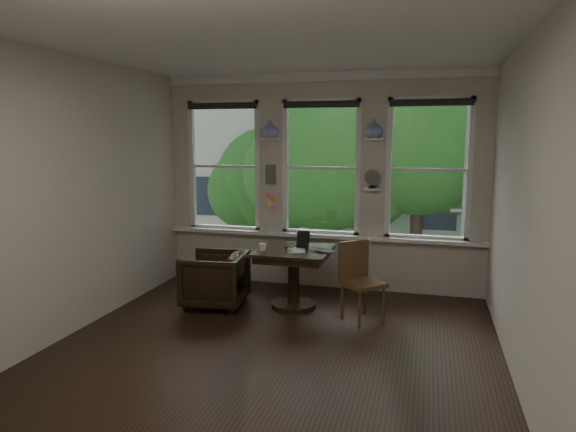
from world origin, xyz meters
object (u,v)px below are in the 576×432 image
(side_chair_right, at_px, (363,283))
(laptop, at_px, (321,252))
(mug, at_px, (263,247))
(armchair_left, at_px, (215,279))
(table, at_px, (294,278))

(side_chair_right, distance_m, laptop, 0.63)
(laptop, bearing_deg, side_chair_right, 14.61)
(laptop, xyz_separation_m, mug, (-0.71, -0.09, 0.03))
(armchair_left, xyz_separation_m, side_chair_right, (1.88, -0.04, 0.11))
(armchair_left, bearing_deg, side_chair_right, 83.26)
(table, bearing_deg, laptop, -15.62)
(side_chair_right, xyz_separation_m, mug, (-1.24, 0.06, 0.34))
(table, distance_m, armchair_left, 1.00)
(laptop, bearing_deg, armchair_left, -143.73)
(table, distance_m, mug, 0.58)
(table, bearing_deg, armchair_left, -167.11)
(mug, bearing_deg, armchair_left, -177.60)
(table, height_order, mug, mug)
(laptop, distance_m, mug, 0.72)
(table, bearing_deg, side_chair_right, -16.18)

